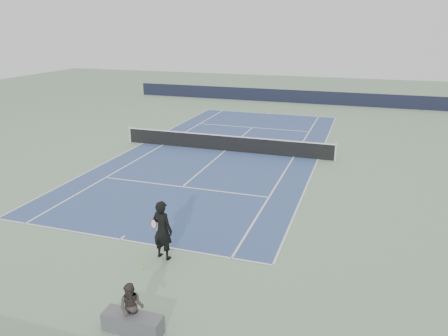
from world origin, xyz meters
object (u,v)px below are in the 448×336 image
(tennis_ball, at_px, (143,268))
(tennis_player, at_px, (162,230))
(spectator_bench, at_px, (132,315))
(tennis_net, at_px, (225,143))

(tennis_ball, bearing_deg, tennis_player, 68.75)
(tennis_ball, distance_m, spectator_bench, 2.96)
(tennis_player, xyz_separation_m, spectator_bench, (0.86, -3.50, -0.52))
(tennis_net, distance_m, tennis_player, 12.68)
(tennis_player, distance_m, spectator_bench, 3.64)
(tennis_player, relative_size, spectator_bench, 1.25)
(tennis_net, height_order, tennis_player, tennis_player)
(tennis_ball, bearing_deg, spectator_bench, -66.13)
(tennis_ball, relative_size, spectator_bench, 0.05)
(tennis_net, relative_size, spectator_bench, 8.12)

